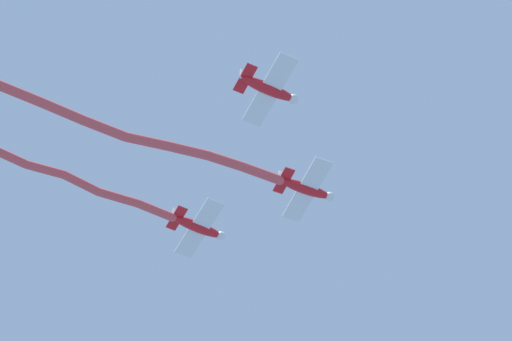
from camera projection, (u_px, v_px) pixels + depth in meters
The scene contains 5 objects.
airplane_lead at pixel (307, 189), 71.12m from camera, with size 4.67×6.25×1.56m.
smoke_trail_lead at pixel (123, 130), 68.22m from camera, with size 25.35×1.81×1.38m.
airplane_left_wing at pixel (199, 227), 73.39m from camera, with size 4.76×6.32×1.56m.
smoke_trail_left_wing at pixel (45, 168), 68.83m from camera, with size 21.23×5.19×2.45m.
airplane_right_wing at pixel (269, 89), 66.19m from camera, with size 4.73×6.30×1.56m.
Camera 1 is at (20.25, 44.42, 4.86)m, focal length 65.77 mm.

